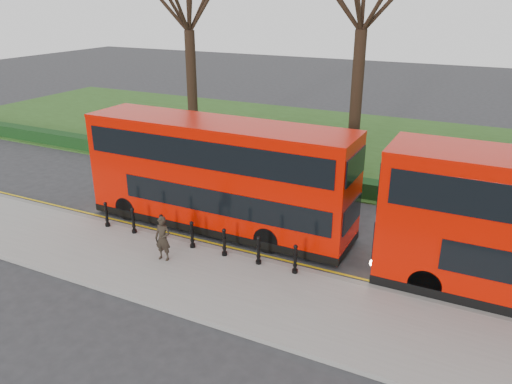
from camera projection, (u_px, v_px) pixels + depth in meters
The scene contains 10 objects.
ground at pixel (227, 240), 19.40m from camera, with size 120.00×120.00×0.00m, color #28282B.
pavement at pixel (183, 274), 16.88m from camera, with size 60.00×4.00×0.15m, color gray.
kerb at pixel (214, 249), 18.54m from camera, with size 60.00×0.25×0.16m, color slate.
grass_verge at pixel (343, 144), 31.88m from camera, with size 60.00×18.00×0.06m, color #294A18.
hedge at pixel (294, 177), 24.92m from camera, with size 60.00×0.90×0.80m, color black.
yellow_line_outer at pixel (218, 247), 18.82m from camera, with size 60.00×0.10×0.01m, color yellow.
yellow_line_inner at pixel (220, 245), 18.99m from camera, with size 60.00×0.10×0.01m, color yellow.
bollard_row at pixel (192, 235), 18.33m from camera, with size 8.34×0.15×1.00m.
bus_lead at pixel (218, 176), 19.74m from camera, with size 11.00×2.53×4.38m.
pedestrian at pixel (163, 239), 17.37m from camera, with size 0.59×0.39×1.62m, color black.
Camera 1 is at (8.78, -15.04, 8.83)m, focal length 35.00 mm.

